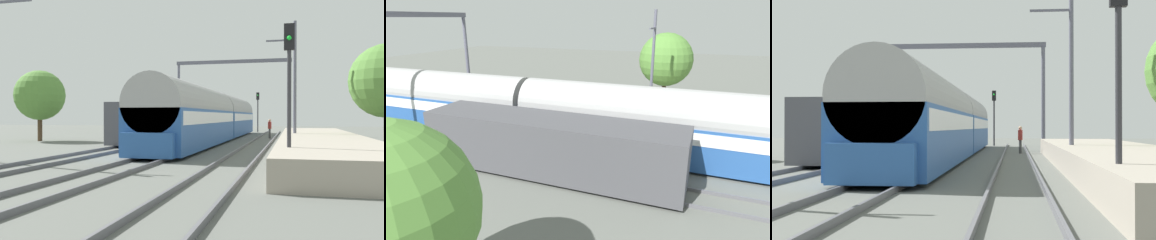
{
  "view_description": "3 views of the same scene",
  "coord_description": "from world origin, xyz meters",
  "views": [
    {
      "loc": [
        6.09,
        -22.44,
        1.97
      ],
      "look_at": [
        0.0,
        2.2,
        1.74
      ],
      "focal_mm": 38.11,
      "sensor_mm": 36.0,
      "label": 1
    },
    {
      "loc": [
        -17.47,
        0.15,
        7.47
      ],
      "look_at": [
        -0.33,
        7.08,
        1.8
      ],
      "focal_mm": 31.27,
      "sensor_mm": 36.0,
      "label": 2
    },
    {
      "loc": [
        3.78,
        -19.76,
        1.69
      ],
      "look_at": [
        0.0,
        20.19,
        2.19
      ],
      "focal_mm": 50.53,
      "sensor_mm": 36.0,
      "label": 3
    }
  ],
  "objects": [
    {
      "name": "catenary_pole_east_mid",
      "position": [
        6.18,
        4.11,
        4.15
      ],
      "size": [
        1.9,
        0.2,
        8.0
      ],
      "color": "slate",
      "rests_on": "ground"
    },
    {
      "name": "track_far_west",
      "position": [
        -3.83,
        0.0,
        0.08
      ],
      "size": [
        1.52,
        60.0,
        0.16
      ],
      "color": "#5B5B60",
      "rests_on": "ground"
    },
    {
      "name": "track_west",
      "position": [
        0.0,
        0.0,
        0.08
      ],
      "size": [
        1.52,
        60.0,
        0.16
      ],
      "color": "#5B5B60",
      "rests_on": "ground"
    },
    {
      "name": "railway_signal_far",
      "position": [
        1.92,
        28.4,
        3.16
      ],
      "size": [
        0.36,
        0.3,
        4.92
      ],
      "color": "#2D2D33",
      "rests_on": "ground"
    },
    {
      "name": "ground",
      "position": [
        0.0,
        0.0,
        0.0
      ],
      "size": [
        120.0,
        120.0,
        0.0
      ],
      "primitive_type": "plane",
      "color": "#5F625C"
    },
    {
      "name": "platform",
      "position": [
        7.65,
        2.0,
        0.45
      ],
      "size": [
        4.4,
        28.0,
        0.9
      ],
      "color": "#A39989",
      "rests_on": "ground"
    },
    {
      "name": "person_crossing",
      "position": [
        4.11,
        14.54,
        1.03
      ],
      "size": [
        0.29,
        0.43,
        1.73
      ],
      "rotation": [
        0.0,
        0.0,
        1.43
      ],
      "color": "#3D3D3D",
      "rests_on": "ground"
    },
    {
      "name": "freight_car",
      "position": [
        -3.83,
        7.14,
        1.47
      ],
      "size": [
        2.8,
        13.0,
        2.7
      ],
      "color": "#47474C",
      "rests_on": "ground"
    },
    {
      "name": "track_east",
      "position": [
        3.83,
        0.0,
        0.08
      ],
      "size": [
        1.52,
        60.0,
        0.16
      ],
      "color": "#5B5B60",
      "rests_on": "ground"
    },
    {
      "name": "catenary_gantry",
      "position": [
        0.0,
        19.85,
        5.6
      ],
      "size": [
        12.07,
        0.28,
        7.86
      ],
      "color": "slate",
      "rests_on": "ground"
    },
    {
      "name": "railway_signal_near",
      "position": [
        5.98,
        -8.02,
        3.29
      ],
      "size": [
        0.36,
        0.3,
        5.15
      ],
      "color": "#2D2D33",
      "rests_on": "ground"
    },
    {
      "name": "passenger_train",
      "position": [
        0.0,
        10.54,
        1.97
      ],
      "size": [
        2.93,
        32.85,
        3.82
      ],
      "color": "#28569E",
      "rests_on": "ground"
    }
  ]
}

